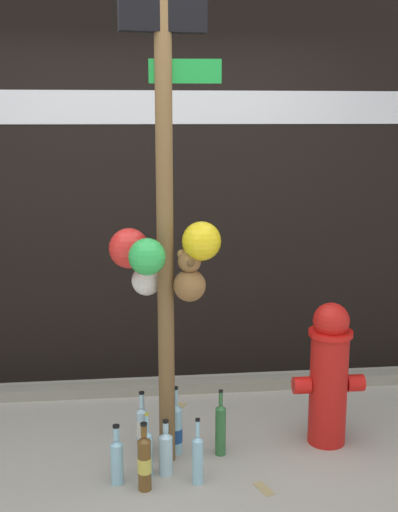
% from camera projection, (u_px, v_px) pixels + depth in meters
% --- Properties ---
extents(ground_plane, '(14.00, 14.00, 0.00)m').
position_uv_depth(ground_plane, '(165.00, 496.00, 3.38)').
color(ground_plane, '#ADA899').
extents(building_wall, '(10.00, 0.21, 3.76)m').
position_uv_depth(building_wall, '(148.00, 123.00, 4.62)').
color(building_wall, black).
rests_on(building_wall, ground_plane).
extents(curb_strip, '(8.00, 0.12, 0.08)m').
position_uv_depth(curb_strip, '(154.00, 387.00, 4.62)').
color(curb_strip, gray).
rests_on(curb_strip, ground_plane).
extents(memorial_post, '(0.60, 0.41, 2.69)m').
position_uv_depth(memorial_post, '(163.00, 208.00, 3.42)').
color(memorial_post, brown).
rests_on(memorial_post, ground_plane).
extents(fire_hydrant, '(0.43, 0.26, 0.87)m').
position_uv_depth(fire_hydrant, '(329.00, 373.00, 3.85)').
color(fire_hydrant, red).
rests_on(fire_hydrant, ground_plane).
extents(bottle_0, '(0.06, 0.06, 0.40)m').
position_uv_depth(bottle_0, '(221.00, 428.00, 3.76)').
color(bottle_0, '#337038').
rests_on(bottle_0, ground_plane).
extents(bottle_1, '(0.06, 0.06, 0.37)m').
position_uv_depth(bottle_1, '(198.00, 458.00, 3.47)').
color(bottle_1, '#93CCE0').
rests_on(bottle_1, ground_plane).
extents(bottle_2, '(0.06, 0.06, 0.37)m').
position_uv_depth(bottle_2, '(147.00, 452.00, 3.54)').
color(bottle_2, '#93CCE0').
rests_on(bottle_2, ground_plane).
extents(bottle_3, '(0.07, 0.07, 0.34)m').
position_uv_depth(bottle_3, '(117.00, 459.00, 3.47)').
color(bottle_3, '#93CCE0').
rests_on(bottle_3, ground_plane).
extents(bottle_4, '(0.07, 0.07, 0.32)m').
position_uv_depth(bottle_4, '(166.00, 452.00, 3.55)').
color(bottle_4, '#B2DBEA').
rests_on(bottle_4, ground_plane).
extents(bottle_5, '(0.07, 0.07, 0.38)m').
position_uv_depth(bottle_5, '(142.00, 428.00, 3.78)').
color(bottle_5, '#B2DBEA').
rests_on(bottle_5, ground_plane).
extents(bottle_6, '(0.08, 0.08, 0.41)m').
position_uv_depth(bottle_6, '(175.00, 429.00, 3.78)').
color(bottle_6, '#93CCE0').
rests_on(bottle_6, ground_plane).
extents(bottle_7, '(0.07, 0.07, 0.38)m').
position_uv_depth(bottle_7, '(144.00, 462.00, 3.40)').
color(bottle_7, brown).
rests_on(bottle_7, ground_plane).
extents(litter_0, '(0.10, 0.15, 0.01)m').
position_uv_depth(litter_0, '(264.00, 489.00, 3.44)').
color(litter_0, tan).
rests_on(litter_0, ground_plane).
extents(litter_1, '(0.09, 0.09, 0.01)m').
position_uv_depth(litter_1, '(181.00, 405.00, 4.43)').
color(litter_1, tan).
rests_on(litter_1, ground_plane).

